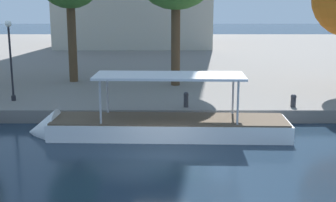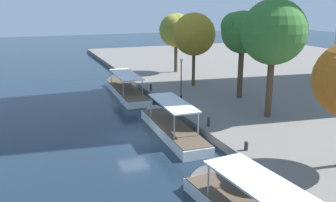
{
  "view_description": "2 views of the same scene",
  "coord_description": "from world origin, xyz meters",
  "px_view_note": "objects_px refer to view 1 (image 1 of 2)",
  "views": [
    {
      "loc": [
        0.29,
        -18.05,
        6.57
      ],
      "look_at": [
        0.38,
        4.33,
        1.59
      ],
      "focal_mm": 49.03,
      "sensor_mm": 36.0,
      "label": 1
    },
    {
      "loc": [
        28.85,
        -8.06,
        11.47
      ],
      "look_at": [
        -1.53,
        3.88,
        2.65
      ],
      "focal_mm": 38.86,
      "sensor_mm": 36.0,
      "label": 2
    }
  ],
  "objects_px": {
    "mooring_bollard_2": "(184,99)",
    "mooring_bollard_1": "(291,100)",
    "tour_boat_1": "(149,130)",
    "lamp_post": "(8,55)"
  },
  "relations": [
    {
      "from": "mooring_bollard_2",
      "to": "mooring_bollard_1",
      "type": "bearing_deg",
      "value": 0.63
    },
    {
      "from": "tour_boat_1",
      "to": "mooring_bollard_2",
      "type": "xyz_separation_m",
      "value": [
        1.84,
        3.09,
        0.91
      ]
    },
    {
      "from": "mooring_bollard_1",
      "to": "mooring_bollard_2",
      "type": "height_order",
      "value": "mooring_bollard_2"
    },
    {
      "from": "mooring_bollard_1",
      "to": "mooring_bollard_2",
      "type": "xyz_separation_m",
      "value": [
        -5.97,
        -0.07,
        0.08
      ]
    },
    {
      "from": "tour_boat_1",
      "to": "mooring_bollard_1",
      "type": "distance_m",
      "value": 8.46
    },
    {
      "from": "tour_boat_1",
      "to": "lamp_post",
      "type": "xyz_separation_m",
      "value": [
        -8.28,
        4.77,
        3.16
      ]
    },
    {
      "from": "mooring_bollard_2",
      "to": "lamp_post",
      "type": "distance_m",
      "value": 10.5
    },
    {
      "from": "tour_boat_1",
      "to": "mooring_bollard_1",
      "type": "bearing_deg",
      "value": -156.14
    },
    {
      "from": "mooring_bollard_1",
      "to": "lamp_post",
      "type": "height_order",
      "value": "lamp_post"
    },
    {
      "from": "mooring_bollard_1",
      "to": "lamp_post",
      "type": "relative_size",
      "value": 0.15
    }
  ]
}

